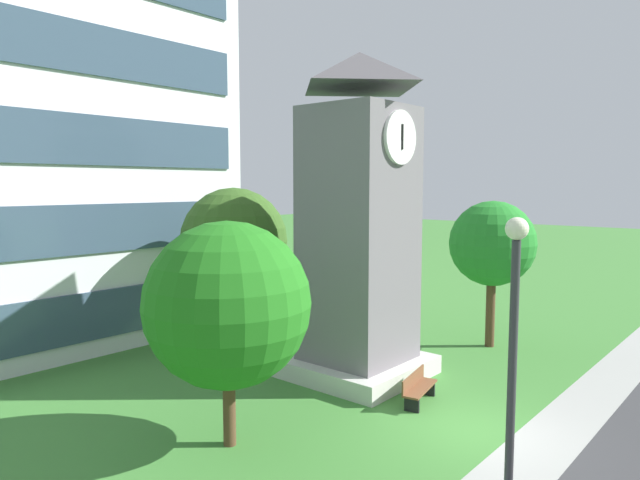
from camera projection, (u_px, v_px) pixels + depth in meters
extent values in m
plane|color=#3D7A33|center=(474.00, 431.00, 14.74)|extent=(160.00, 160.00, 0.00)
cube|color=#9E9E99|center=(539.00, 450.00, 13.65)|extent=(120.00, 1.60, 0.01)
cube|color=#384C60|center=(30.00, 327.00, 19.06)|extent=(17.55, 0.10, 1.80)
cube|color=#384C60|center=(25.00, 233.00, 18.76)|extent=(17.55, 0.10, 1.80)
cube|color=#384C60|center=(20.00, 135.00, 18.45)|extent=(17.55, 0.10, 1.80)
cube|color=#384C60|center=(15.00, 34.00, 18.14)|extent=(17.55, 0.10, 1.80)
cube|color=slate|center=(358.00, 244.00, 18.69)|extent=(3.03, 3.03, 8.91)
cube|color=beige|center=(357.00, 366.00, 19.09)|extent=(4.09, 4.09, 0.60)
pyramid|color=#555155|center=(359.00, 70.00, 18.15)|extent=(3.34, 3.34, 1.14)
cylinder|color=white|center=(400.00, 137.00, 17.34)|extent=(1.67, 0.12, 1.67)
cylinder|color=white|center=(386.00, 143.00, 19.55)|extent=(0.12, 1.67, 1.67)
cube|color=black|center=(402.00, 132.00, 17.28)|extent=(0.08, 0.05, 0.50)
cube|color=black|center=(402.00, 137.00, 17.29)|extent=(0.06, 0.05, 0.75)
cube|color=brown|center=(420.00, 388.00, 16.57)|extent=(1.86, 0.84, 0.06)
cube|color=brown|center=(413.00, 379.00, 16.66)|extent=(1.77, 0.42, 0.40)
cube|color=black|center=(412.00, 404.00, 15.97)|extent=(0.17, 0.44, 0.45)
cube|color=black|center=(428.00, 388.00, 17.22)|extent=(0.17, 0.44, 0.45)
cylinder|color=#333338|center=(511.00, 411.00, 9.08)|extent=(0.14, 0.14, 5.53)
sphere|color=#F2EFCC|center=(517.00, 229.00, 8.79)|extent=(0.36, 0.36, 0.36)
cylinder|color=#513823|center=(229.00, 403.00, 13.85)|extent=(0.31, 0.31, 2.10)
sphere|color=#1F6F19|center=(228.00, 304.00, 13.62)|extent=(4.05, 4.05, 4.05)
cylinder|color=#513823|center=(235.00, 314.00, 22.00)|extent=(0.36, 0.36, 2.81)
sphere|color=#33591E|center=(234.00, 241.00, 21.72)|extent=(4.10, 4.10, 4.10)
cylinder|color=#513823|center=(490.00, 310.00, 22.36)|extent=(0.36, 0.36, 2.95)
sphere|color=#227F27|center=(492.00, 243.00, 22.11)|extent=(3.33, 3.33, 3.33)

